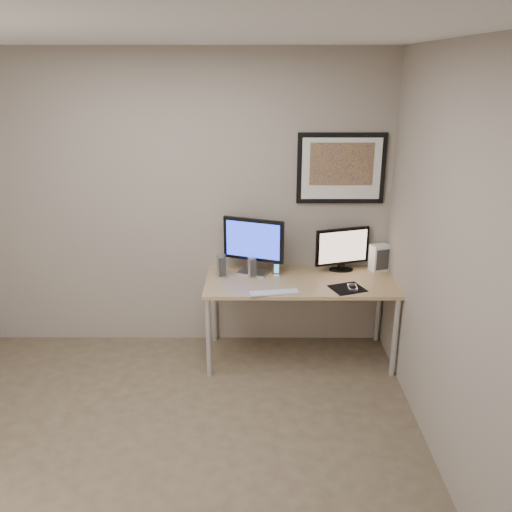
# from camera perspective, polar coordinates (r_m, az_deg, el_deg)

# --- Properties ---
(floor) EXTENTS (3.60, 3.60, 0.00)m
(floor) POSITION_cam_1_polar(r_m,az_deg,el_deg) (3.84, -10.08, -20.41)
(floor) COLOR brown
(floor) RESTS_ON ground
(room) EXTENTS (3.60, 3.60, 3.60)m
(room) POSITION_cam_1_polar(r_m,az_deg,el_deg) (3.50, -10.41, 5.88)
(room) COLOR white
(room) RESTS_ON ground
(desk) EXTENTS (1.60, 0.70, 0.73)m
(desk) POSITION_cam_1_polar(r_m,az_deg,el_deg) (4.62, 4.64, -3.32)
(desk) COLOR #916446
(desk) RESTS_ON floor
(framed_art) EXTENTS (0.75, 0.04, 0.60)m
(framed_art) POSITION_cam_1_polar(r_m,az_deg,el_deg) (4.71, 8.96, 9.10)
(framed_art) COLOR black
(framed_art) RESTS_ON room
(monitor_large) EXTENTS (0.52, 0.25, 0.49)m
(monitor_large) POSITION_cam_1_polar(r_m,az_deg,el_deg) (4.64, -0.27, 1.31)
(monitor_large) COLOR #BABABF
(monitor_large) RESTS_ON desk
(monitor_tv) EXTENTS (0.48, 0.18, 0.39)m
(monitor_tv) POSITION_cam_1_polar(r_m,az_deg,el_deg) (4.79, 9.07, 0.80)
(monitor_tv) COLOR black
(monitor_tv) RESTS_ON desk
(speaker_left) EXTENTS (0.10, 0.10, 0.20)m
(speaker_left) POSITION_cam_1_polar(r_m,az_deg,el_deg) (4.63, -3.70, -1.03)
(speaker_left) COLOR #BABABF
(speaker_left) RESTS_ON desk
(speaker_right) EXTENTS (0.09, 0.09, 0.18)m
(speaker_right) POSITION_cam_1_polar(r_m,az_deg,el_deg) (4.62, -0.42, -1.16)
(speaker_right) COLOR #BABABF
(speaker_right) RESTS_ON desk
(phone_dock) EXTENTS (0.06, 0.06, 0.12)m
(phone_dock) POSITION_cam_1_polar(r_m,az_deg,el_deg) (4.67, 2.18, -1.39)
(phone_dock) COLOR black
(phone_dock) RESTS_ON desk
(keyboard) EXTENTS (0.42, 0.18, 0.01)m
(keyboard) POSITION_cam_1_polar(r_m,az_deg,el_deg) (4.32, 1.95, -3.87)
(keyboard) COLOR #BCBCC1
(keyboard) RESTS_ON desk
(mousepad) EXTENTS (0.32, 0.31, 0.00)m
(mousepad) POSITION_cam_1_polar(r_m,az_deg,el_deg) (4.47, 9.60, -3.39)
(mousepad) COLOR black
(mousepad) RESTS_ON desk
(mouse) EXTENTS (0.07, 0.12, 0.04)m
(mouse) POSITION_cam_1_polar(r_m,az_deg,el_deg) (4.46, 10.11, -3.18)
(mouse) COLOR black
(mouse) RESTS_ON mousepad
(fan_unit) EXTENTS (0.18, 0.15, 0.23)m
(fan_unit) POSITION_cam_1_polar(r_m,az_deg,el_deg) (4.89, 12.85, -0.18)
(fan_unit) COLOR white
(fan_unit) RESTS_ON desk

